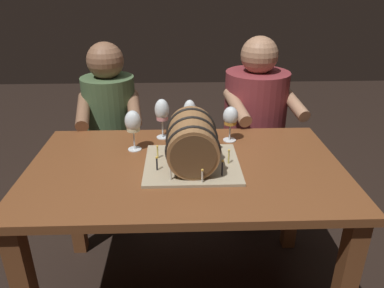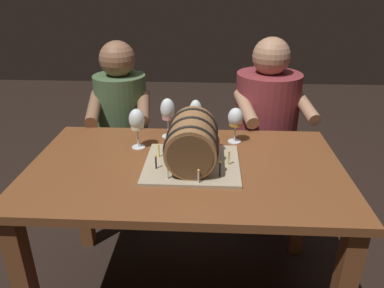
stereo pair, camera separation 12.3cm
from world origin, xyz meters
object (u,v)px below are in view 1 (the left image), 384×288
object	(u,v)px
person_seated_left	(113,146)
wine_glass_rose	(162,112)
person_seated_right	(253,137)
wine_glass_amber	(230,118)
wine_glass_white	(133,123)
dining_table	(186,188)
barrel_cake	(192,143)
wine_glass_empty	(190,112)

from	to	relation	value
person_seated_left	wine_glass_rose	bearing A→B (deg)	-49.68
person_seated_left	person_seated_right	size ratio (longest dim) A/B	0.98
wine_glass_amber	wine_glass_white	xyz separation A→B (m)	(-0.45, -0.09, 0.01)
dining_table	barrel_cake	world-z (taller)	barrel_cake
wine_glass_white	person_seated_left	bearing A→B (deg)	111.02
dining_table	barrel_cake	size ratio (longest dim) A/B	3.34
barrel_cake	wine_glass_white	xyz separation A→B (m)	(-0.26, 0.17, 0.03)
wine_glass_rose	wine_glass_empty	bearing A→B (deg)	12.08
dining_table	person_seated_right	size ratio (longest dim) A/B	1.15
barrel_cake	person_seated_left	bearing A→B (deg)	123.93
dining_table	wine_glass_rose	world-z (taller)	wine_glass_rose
dining_table	barrel_cake	xyz separation A→B (m)	(0.03, 0.00, 0.22)
barrel_cake	person_seated_right	size ratio (longest dim) A/B	0.34
wine_glass_amber	person_seated_left	world-z (taller)	person_seated_left
wine_glass_empty	wine_glass_rose	distance (m)	0.14
wine_glass_rose	barrel_cake	bearing A→B (deg)	-65.84
wine_glass_amber	person_seated_left	distance (m)	0.85
wine_glass_white	person_seated_left	distance (m)	0.66
wine_glass_empty	person_seated_left	bearing A→B (deg)	142.43
dining_table	person_seated_right	bearing A→B (deg)	57.70
barrel_cake	person_seated_left	distance (m)	0.89
wine_glass_amber	dining_table	bearing A→B (deg)	-131.11
barrel_cake	wine_glass_white	size ratio (longest dim) A/B	2.10
wine_glass_white	person_seated_left	size ratio (longest dim) A/B	0.17
wine_glass_amber	wine_glass_white	world-z (taller)	wine_glass_white
dining_table	wine_glass_amber	bearing A→B (deg)	48.89
wine_glass_white	person_seated_right	size ratio (longest dim) A/B	0.16
wine_glass_amber	wine_glass_white	bearing A→B (deg)	-169.02
dining_table	person_seated_right	world-z (taller)	person_seated_right
wine_glass_empty	person_seated_right	size ratio (longest dim) A/B	0.16
dining_table	wine_glass_white	world-z (taller)	wine_glass_white
barrel_cake	person_seated_right	bearing A→B (deg)	59.38
wine_glass_empty	person_seated_left	distance (m)	0.68
dining_table	person_seated_left	bearing A→B (deg)	122.26
wine_glass_amber	wine_glass_white	size ratio (longest dim) A/B	0.91
wine_glass_empty	person_seated_left	xyz separation A→B (m)	(-0.46, 0.36, -0.34)
wine_glass_rose	person_seated_left	xyz separation A→B (m)	(-0.33, 0.38, -0.36)
wine_glass_amber	wine_glass_rose	distance (m)	0.33
dining_table	wine_glass_rose	distance (m)	0.41
dining_table	wine_glass_amber	world-z (taller)	wine_glass_amber
dining_table	wine_glass_white	distance (m)	0.38
wine_glass_empty	wine_glass_amber	bearing A→B (deg)	-21.72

